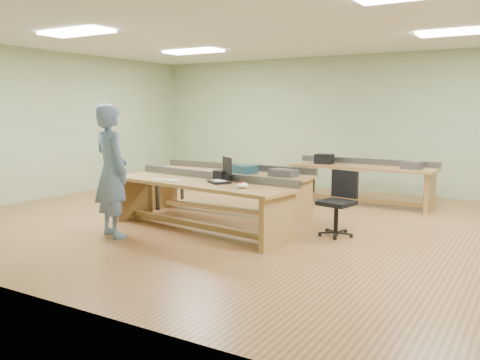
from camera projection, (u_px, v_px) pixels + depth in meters
The scene contains 22 objects.
floor at pixel (266, 223), 8.12m from camera, with size 10.00×10.00×0.00m, color olive.
ceiling at pixel (267, 30), 7.71m from camera, with size 10.00×10.00×0.00m, color silver.
wall_back at pixel (351, 124), 11.31m from camera, with size 10.00×0.04×3.00m, color #9EB68A.
wall_front at pixel (55, 144), 4.53m from camera, with size 10.00×0.04×3.00m, color #9EB68A.
wall_left at pixel (53, 125), 10.48m from camera, with size 0.04×8.00×3.00m, color #9EB68A.
fluor_panels at pixel (267, 32), 7.72m from camera, with size 6.20×3.50×0.03m.
workbench_front at pixel (199, 194), 7.55m from camera, with size 3.19×1.25×0.86m.
workbench_mid at pixel (228, 183), 8.74m from camera, with size 3.00×0.80×0.86m.
workbench_back at pixel (362, 176), 9.68m from camera, with size 2.75×0.78×0.86m.
person at pixel (111, 171), 7.18m from camera, with size 0.69×0.45×1.89m, color slate.
laptop_base at pixel (219, 182), 7.35m from camera, with size 0.32×0.26×0.03m, color black.
laptop_screen at pixel (227, 166), 7.37m from camera, with size 0.32×0.02×0.25m, color black.
keyboard at pixel (166, 180), 7.55m from camera, with size 0.40×0.13×0.02m, color white.
trackball_mouse at pixel (243, 185), 6.87m from camera, with size 0.15×0.17×0.07m, color white.
camera_bag at pixel (221, 176), 7.54m from camera, with size 0.23×0.15×0.16m, color black.
task_chair at pixel (338, 212), 7.30m from camera, with size 0.60×0.60×0.94m.
parts_bin_teal at pixel (244, 169), 8.48m from camera, with size 0.39×0.29×0.14m, color #143641.
parts_bin_grey at pixel (283, 173), 8.07m from camera, with size 0.42×0.27×0.12m, color #313133.
mug at pixel (239, 170), 8.58m from camera, with size 0.12×0.12×0.10m, color #313133.
drinks_can at pixel (224, 167), 8.76m from camera, with size 0.07×0.07×0.13m, color white.
storage_box_back at pixel (324, 159), 9.96m from camera, with size 0.33×0.24×0.19m, color black.
tray_back at pixel (412, 165), 9.06m from camera, with size 0.33×0.25×0.13m, color #313133.
Camera 1 is at (3.75, -7.02, 1.80)m, focal length 38.00 mm.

